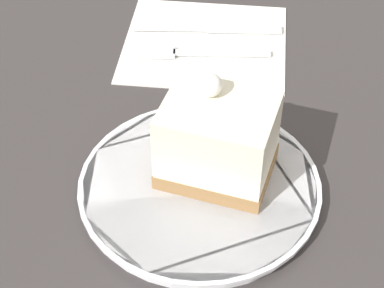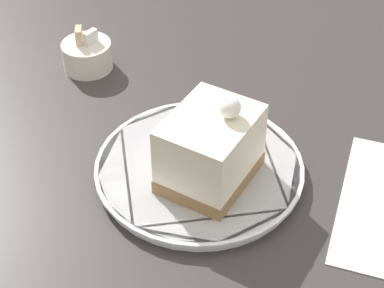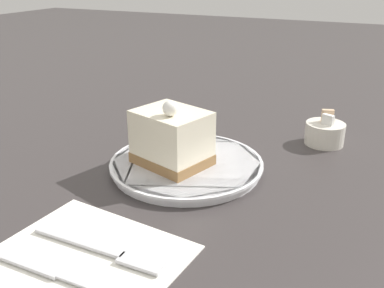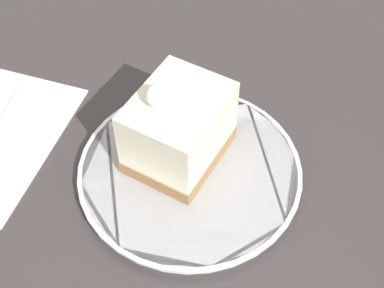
% 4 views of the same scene
% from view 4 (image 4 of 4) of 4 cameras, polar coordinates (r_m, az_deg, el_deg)
% --- Properties ---
extents(ground_plane, '(4.00, 4.00, 0.00)m').
position_cam_4_polar(ground_plane, '(0.58, -1.97, -1.09)').
color(ground_plane, '#383333').
extents(plate, '(0.23, 0.23, 0.01)m').
position_cam_4_polar(plate, '(0.56, -0.23, -2.97)').
color(plate, white).
rests_on(plate, ground_plane).
extents(cake_slice, '(0.11, 0.12, 0.10)m').
position_cam_4_polar(cake_slice, '(0.53, -1.47, 1.69)').
color(cake_slice, olive).
rests_on(cake_slice, plate).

